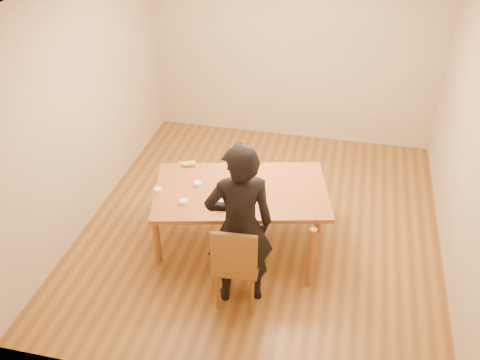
% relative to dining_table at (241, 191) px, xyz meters
% --- Properties ---
extents(room_shell, '(4.00, 4.50, 2.70)m').
position_rel_dining_table_xyz_m(room_shell, '(0.16, 0.76, 0.62)').
color(room_shell, brown).
rests_on(room_shell, ground).
extents(dining_table, '(1.97, 1.44, 0.04)m').
position_rel_dining_table_xyz_m(dining_table, '(0.00, 0.00, 0.00)').
color(dining_table, brown).
rests_on(dining_table, floor).
extents(dining_chair, '(0.42, 0.42, 0.04)m').
position_rel_dining_table_xyz_m(dining_chair, '(0.15, -0.78, -0.28)').
color(dining_chair, brown).
rests_on(dining_chair, floor).
extents(cake_plate, '(0.30, 0.30, 0.02)m').
position_rel_dining_table_xyz_m(cake_plate, '(0.02, 0.09, 0.03)').
color(cake_plate, '#B20D0B').
rests_on(cake_plate, dining_table).
extents(cake, '(0.24, 0.24, 0.08)m').
position_rel_dining_table_xyz_m(cake, '(0.02, 0.09, 0.08)').
color(cake, white).
rests_on(cake, cake_plate).
extents(frosting_dome, '(0.24, 0.24, 0.03)m').
position_rel_dining_table_xyz_m(frosting_dome, '(0.02, 0.09, 0.14)').
color(frosting_dome, white).
rests_on(frosting_dome, cake).
extents(frosting_tub, '(0.10, 0.10, 0.09)m').
position_rel_dining_table_xyz_m(frosting_tub, '(-0.10, -0.36, 0.07)').
color(frosting_tub, white).
rests_on(frosting_tub, dining_table).
extents(frosting_lid, '(0.10, 0.10, 0.01)m').
position_rel_dining_table_xyz_m(frosting_lid, '(-0.25, -0.34, 0.03)').
color(frosting_lid, '#1A35AA').
rests_on(frosting_lid, dining_table).
extents(frosting_dollop, '(0.04, 0.04, 0.02)m').
position_rel_dining_table_xyz_m(frosting_dollop, '(-0.25, -0.34, 0.04)').
color(frosting_dollop, white).
rests_on(frosting_dollop, frosting_lid).
extents(ramekin_green, '(0.08, 0.08, 0.04)m').
position_rel_dining_table_xyz_m(ramekin_green, '(-0.50, -0.37, 0.04)').
color(ramekin_green, white).
rests_on(ramekin_green, dining_table).
extents(ramekin_yellow, '(0.08, 0.08, 0.04)m').
position_rel_dining_table_xyz_m(ramekin_yellow, '(-0.46, -0.03, 0.04)').
color(ramekin_yellow, white).
rests_on(ramekin_yellow, dining_table).
extents(ramekin_multi, '(0.08, 0.08, 0.04)m').
position_rel_dining_table_xyz_m(ramekin_multi, '(-0.82, -0.22, 0.04)').
color(ramekin_multi, white).
rests_on(ramekin_multi, dining_table).
extents(candy_box_pink, '(0.14, 0.09, 0.02)m').
position_rel_dining_table_xyz_m(candy_box_pink, '(-0.66, 0.32, 0.03)').
color(candy_box_pink, '#C92F66').
rests_on(candy_box_pink, dining_table).
extents(candy_box_green, '(0.16, 0.13, 0.02)m').
position_rel_dining_table_xyz_m(candy_box_green, '(-0.66, 0.32, 0.05)').
color(candy_box_green, green).
rests_on(candy_box_green, candy_box_pink).
extents(spatula, '(0.12, 0.10, 0.01)m').
position_rel_dining_table_xyz_m(spatula, '(-0.15, -0.39, 0.03)').
color(spatula, black).
rests_on(spatula, dining_table).
extents(person, '(0.73, 0.60, 1.71)m').
position_rel_dining_table_xyz_m(person, '(0.15, -0.73, 0.13)').
color(person, black).
rests_on(person, floor).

